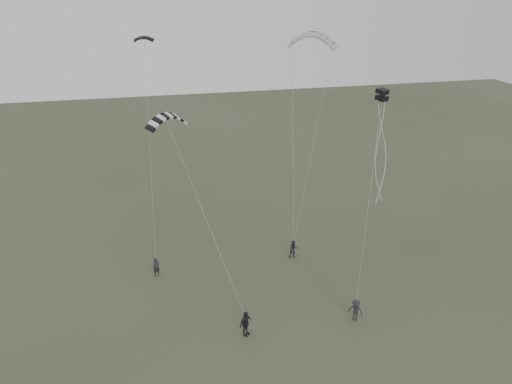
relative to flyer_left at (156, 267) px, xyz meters
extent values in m
plane|color=#374029|center=(6.98, -6.70, -0.76)|extent=(140.00, 140.00, 0.00)
imported|color=black|center=(0.00, 0.00, 0.00)|extent=(0.66, 0.58, 1.52)
imported|color=#26262C|center=(11.01, 0.22, 0.00)|extent=(0.76, 0.61, 1.51)
imported|color=black|center=(5.21, -8.28, 0.12)|extent=(1.09, 0.95, 1.77)
imported|color=#232428|center=(12.64, -8.48, 0.03)|extent=(1.16, 1.12, 1.58)
camera|label=1|loc=(0.02, -33.47, 20.47)|focal=35.00mm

